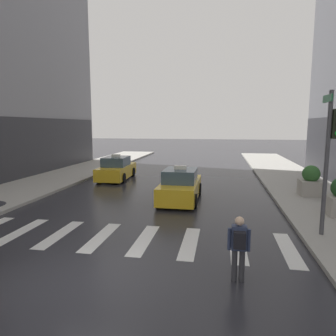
{
  "coord_description": "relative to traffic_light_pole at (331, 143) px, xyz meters",
  "views": [
    {
      "loc": [
        3.25,
        -6.46,
        3.82
      ],
      "look_at": [
        0.71,
        8.0,
        1.75
      ],
      "focal_mm": 32.26,
      "sensor_mm": 36.0,
      "label": 1
    }
  ],
  "objects": [
    {
      "name": "taxi_second",
      "position": [
        -10.88,
        9.79,
        -2.53
      ],
      "size": [
        2.08,
        4.61,
        1.8
      ],
      "color": "gold",
      "rests_on": "ground"
    },
    {
      "name": "taxi_lead",
      "position": [
        -5.55,
        4.51,
        -2.53
      ],
      "size": [
        1.95,
        4.55,
        1.8
      ],
      "color": "gold",
      "rests_on": "ground"
    },
    {
      "name": "ground_plane",
      "position": [
        -6.8,
        -4.16,
        -3.26
      ],
      "size": [
        160.0,
        160.0,
        0.0
      ],
      "primitive_type": "plane",
      "color": "#26262B"
    },
    {
      "name": "pedestrian_with_backpack",
      "position": [
        -3.06,
        -3.45,
        -2.29
      ],
      "size": [
        0.55,
        0.43,
        1.65
      ],
      "color": "#333338",
      "rests_on": "ground"
    },
    {
      "name": "crosswalk_markings",
      "position": [
        -6.8,
        -1.16,
        -3.25
      ],
      "size": [
        11.3,
        2.8,
        0.01
      ],
      "color": "silver",
      "rests_on": "ground"
    },
    {
      "name": "planter_mid_block",
      "position": [
        1.18,
        6.13,
        -2.38
      ],
      "size": [
        1.1,
        1.1,
        1.6
      ],
      "color": "#A8A399",
      "rests_on": "curb_right"
    },
    {
      "name": "traffic_light_pole",
      "position": [
        0.0,
        0.0,
        0.0
      ],
      "size": [
        0.44,
        0.84,
        4.8
      ],
      "color": "#47474C",
      "rests_on": "curb_right"
    }
  ]
}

